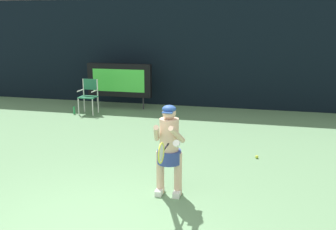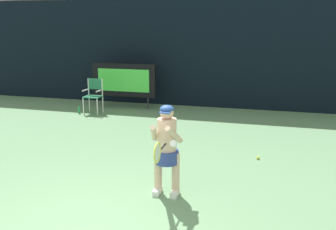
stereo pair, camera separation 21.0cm
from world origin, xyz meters
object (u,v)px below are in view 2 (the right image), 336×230
at_px(umpire_chair, 94,94).
at_px(tennis_racket, 158,152).
at_px(tennis_player, 167,146).
at_px(water_bottle, 79,110).
at_px(scoreboard, 124,80).
at_px(tennis_ball_loose, 258,158).

height_order(umpire_chair, tennis_racket, tennis_racket).
xyz_separation_m(umpire_chair, tennis_player, (3.83, -5.11, 0.21)).
bearing_deg(tennis_player, water_bottle, 131.01).
xyz_separation_m(scoreboard, tennis_ball_loose, (4.57, -3.98, -0.91)).
relative_size(umpire_chair, water_bottle, 4.08).
distance_m(water_bottle, tennis_racket, 7.03).
relative_size(scoreboard, water_bottle, 8.30).
xyz_separation_m(umpire_chair, tennis_ball_loose, (5.23, -3.01, -0.58)).
xyz_separation_m(umpire_chair, water_bottle, (-0.43, -0.21, -0.50)).
bearing_deg(umpire_chair, tennis_racket, -55.93).
distance_m(umpire_chair, tennis_ball_loose, 6.06).
relative_size(umpire_chair, tennis_ball_loose, 15.88).
bearing_deg(tennis_racket, umpire_chair, 115.07).
xyz_separation_m(scoreboard, tennis_player, (3.16, -6.07, -0.12)).
bearing_deg(water_bottle, umpire_chair, 25.88).
xyz_separation_m(water_bottle, tennis_racket, (4.29, -5.50, 0.81)).
relative_size(umpire_chair, tennis_racket, 1.79).
distance_m(umpire_chair, tennis_player, 6.39).
relative_size(scoreboard, tennis_player, 1.46).
distance_m(scoreboard, water_bottle, 1.81).
distance_m(tennis_player, tennis_racket, 0.62).
height_order(tennis_player, tennis_ball_loose, tennis_player).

